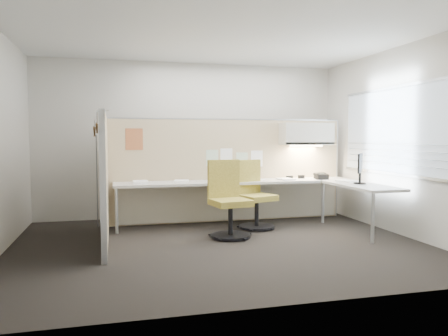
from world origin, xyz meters
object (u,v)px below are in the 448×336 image
object	(u,v)px
desk	(258,189)
phone	(321,176)
chair_right	(254,197)
chair_left	(228,202)
monitor	(360,167)

from	to	relation	value
desk	phone	distance (m)	1.16
phone	chair_right	bearing A→B (deg)	-168.66
desk	chair_left	distance (m)	1.00
desk	chair_right	world-z (taller)	chair_right
chair_right	monitor	size ratio (longest dim) A/B	2.28
desk	chair_right	xyz separation A→B (m)	(-0.15, -0.20, -0.10)
chair_left	monitor	size ratio (longest dim) A/B	2.36
desk	phone	bearing A→B (deg)	1.51
monitor	phone	bearing A→B (deg)	52.10
chair_left	phone	distance (m)	2.01
monitor	phone	distance (m)	0.91
desk	chair_right	size ratio (longest dim) A/B	3.74
chair_left	monitor	xyz separation A→B (m)	(2.07, -0.11, 0.49)
monitor	chair_left	bearing A→B (deg)	124.30
phone	chair_left	bearing A→B (deg)	-156.95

